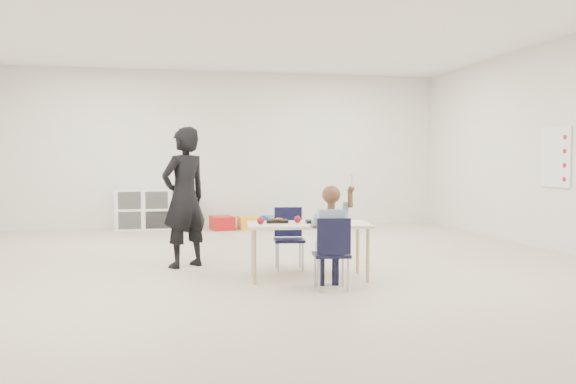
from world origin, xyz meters
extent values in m
plane|color=beige|center=(0.00, 0.00, 0.00)|extent=(9.00, 9.00, 0.00)
plane|color=white|center=(0.00, 0.00, 2.80)|extent=(9.00, 9.00, 0.00)
cube|color=white|center=(0.00, 4.50, 1.40)|extent=(8.00, 0.02, 2.80)
cube|color=white|center=(0.00, -4.50, 1.40)|extent=(8.00, 0.02, 2.80)
cube|color=#FFF2CB|center=(0.35, -0.57, 0.55)|extent=(1.30, 0.76, 0.03)
cube|color=black|center=(0.44, -0.55, 0.58)|extent=(0.24, 0.18, 0.03)
cube|color=black|center=(0.05, -0.45, 0.58)|extent=(0.24, 0.18, 0.03)
cube|color=white|center=(0.39, -0.67, 0.62)|extent=(0.08, 0.08, 0.10)
ellipsoid|color=tan|center=(0.61, -0.72, 0.60)|extent=(0.09, 0.09, 0.07)
sphere|color=maroon|center=(0.25, -0.51, 0.60)|extent=(0.07, 0.07, 0.07)
sphere|color=maroon|center=(-0.14, -0.58, 0.60)|extent=(0.07, 0.07, 0.07)
cube|color=white|center=(-1.20, 4.28, 0.35)|extent=(1.40, 0.40, 0.70)
cube|color=white|center=(3.98, 0.60, 1.25)|extent=(0.02, 0.60, 0.80)
imported|color=black|center=(-0.86, 0.36, 0.79)|extent=(0.69, 0.64, 1.58)
cube|color=#B21113|center=(-0.09, 3.98, 0.12)|extent=(0.42, 0.52, 0.23)
cube|color=#EFAB19|center=(0.38, 3.98, 0.11)|extent=(0.37, 0.47, 0.22)
cube|color=blue|center=(0.83, 3.98, 0.11)|extent=(0.41, 0.49, 0.22)
camera|label=1|loc=(-1.09, -6.55, 1.21)|focal=38.00mm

